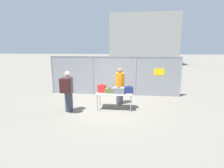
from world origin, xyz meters
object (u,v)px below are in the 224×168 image
suitcase_grey (119,91)px  security_worker_near (120,86)px  traveler_hooded (68,90)px  suitcase_navy (129,90)px  utility_trailer (149,82)px  inspection_table (115,94)px  suitcase_red (102,89)px  suitcase_olive (109,91)px

suitcase_grey → security_worker_near: 0.84m
suitcase_grey → traveler_hooded: bearing=-165.6°
suitcase_navy → utility_trailer: 4.88m
inspection_table → security_worker_near: security_worker_near is taller
suitcase_navy → traveler_hooded: size_ratio=0.23×
suitcase_navy → utility_trailer: bearing=73.0°
suitcase_grey → security_worker_near: security_worker_near is taller
traveler_hooded → suitcase_red: bearing=10.3°
suitcase_grey → traveler_hooded: size_ratio=0.29×
suitcase_olive → traveler_hooded: 1.88m
suitcase_navy → utility_trailer: suitcase_navy is taller
suitcase_navy → traveler_hooded: 2.76m
suitcase_red → security_worker_near: security_worker_near is taller
traveler_hooded → security_worker_near: size_ratio=1.00×
suitcase_navy → suitcase_olive: bearing=-172.6°
suitcase_olive → security_worker_near: 0.91m
inspection_table → suitcase_red: size_ratio=4.24×
suitcase_grey → utility_trailer: 5.18m
suitcase_red → suitcase_olive: (0.37, -0.11, -0.07)m
security_worker_near → utility_trailer: (1.88, 3.96, -0.56)m
inspection_table → traveler_hooded: traveler_hooded is taller
suitcase_red → suitcase_grey: bearing=-10.6°
suitcase_grey → utility_trailer: bearing=68.6°
traveler_hooded → security_worker_near: (2.20, 1.40, -0.06)m
security_worker_near → utility_trailer: size_ratio=0.47×
suitcase_olive → suitcase_red: bearing=163.8°
inspection_table → utility_trailer: inspection_table is taller
security_worker_near → traveler_hooded: bearing=47.6°
suitcase_red → traveler_hooded: 1.57m
suitcase_olive → traveler_hooded: (-1.77, -0.61, 0.14)m
inspection_table → utility_trailer: (2.07, 4.71, -0.31)m
inspection_table → suitcase_olive: bearing=-168.1°
suitcase_grey → suitcase_navy: 0.49m
suitcase_red → suitcase_grey: size_ratio=0.74×
inspection_table → utility_trailer: 5.15m
suitcase_navy → security_worker_near: size_ratio=0.23×
suitcase_red → inspection_table: bearing=-5.5°
utility_trailer → traveler_hooded: bearing=-127.2°
traveler_hooded → utility_trailer: size_ratio=0.47×
suitcase_navy → traveler_hooded: traveler_hooded is taller
inspection_table → suitcase_red: bearing=174.5°
suitcase_olive → suitcase_grey: bearing=-5.5°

